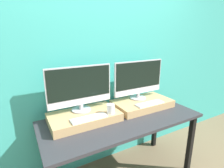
# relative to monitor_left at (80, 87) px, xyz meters

# --- Properties ---
(wall_back) EXTENTS (8.00, 0.04, 2.60)m
(wall_back) POSITION_rel_monitor_left_xyz_m (0.36, 0.22, 0.22)
(wall_back) COLOR teal
(wall_back) RESTS_ON ground_plane
(workbench) EXTENTS (1.62, 0.70, 0.75)m
(workbench) POSITION_rel_monitor_left_xyz_m (0.36, -0.20, -0.40)
(workbench) COLOR #2D2D33
(workbench) RESTS_ON ground_plane
(wooden_riser_left) EXTENTS (0.67, 0.38, 0.08)m
(wooden_riser_left) POSITION_rel_monitor_left_xyz_m (0.00, -0.08, -0.28)
(wooden_riser_left) COLOR tan
(wooden_riser_left) RESTS_ON workbench
(monitor_left) EXTENTS (0.65, 0.19, 0.45)m
(monitor_left) POSITION_rel_monitor_left_xyz_m (0.00, 0.00, 0.00)
(monitor_left) COLOR #B2B2B7
(monitor_left) RESTS_ON wooden_riser_left
(keyboard_left) EXTENTS (0.34, 0.10, 0.01)m
(keyboard_left) POSITION_rel_monitor_left_xyz_m (0.00, -0.21, -0.23)
(keyboard_left) COLOR silver
(keyboard_left) RESTS_ON wooden_riser_left
(mug) EXTENTS (0.08, 0.08, 0.10)m
(mug) POSITION_rel_monitor_left_xyz_m (0.22, -0.21, -0.19)
(mug) COLOR white
(mug) RESTS_ON wooden_riser_left
(wooden_riser_right) EXTENTS (0.67, 0.38, 0.08)m
(wooden_riser_right) POSITION_rel_monitor_left_xyz_m (0.71, -0.08, -0.28)
(wooden_riser_right) COLOR tan
(wooden_riser_right) RESTS_ON workbench
(monitor_right) EXTENTS (0.65, 0.19, 0.45)m
(monitor_right) POSITION_rel_monitor_left_xyz_m (0.71, 0.00, 0.00)
(monitor_right) COLOR #B2B2B7
(monitor_right) RESTS_ON wooden_riser_right
(keyboard_right) EXTENTS (0.34, 0.10, 0.01)m
(keyboard_right) POSITION_rel_monitor_left_xyz_m (0.71, -0.21, -0.23)
(keyboard_right) COLOR silver
(keyboard_right) RESTS_ON wooden_riser_right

